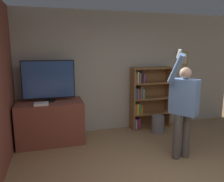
# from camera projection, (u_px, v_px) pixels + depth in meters

# --- Properties ---
(wall_back) EXTENTS (6.28, 0.09, 2.70)m
(wall_back) POSITION_uv_depth(u_px,v_px,m) (114.00, 72.00, 5.03)
(wall_back) COLOR #B2AD9E
(wall_back) RESTS_ON ground_plane
(tv_ledge) EXTENTS (1.29, 0.71, 0.85)m
(tv_ledge) POSITION_uv_depth(u_px,v_px,m) (51.00, 122.00, 4.43)
(tv_ledge) COLOR brown
(tv_ledge) RESTS_ON ground_plane
(television) EXTENTS (1.02, 0.22, 0.82)m
(television) POSITION_uv_depth(u_px,v_px,m) (49.00, 80.00, 4.32)
(television) COLOR black
(television) RESTS_ON tv_ledge
(game_console) EXTENTS (0.26, 0.17, 0.05)m
(game_console) POSITION_uv_depth(u_px,v_px,m) (41.00, 104.00, 4.07)
(game_console) COLOR white
(game_console) RESTS_ON tv_ledge
(bookshelf) EXTENTS (0.96, 0.28, 1.46)m
(bookshelf) POSITION_uv_depth(u_px,v_px,m) (147.00, 98.00, 5.18)
(bookshelf) COLOR brown
(bookshelf) RESTS_ON ground_plane
(person) EXTENTS (0.59, 0.55, 1.88)m
(person) POSITION_uv_depth(u_px,v_px,m) (184.00, 105.00, 3.66)
(person) COLOR #56514C
(person) RESTS_ON ground_plane
(waste_bin) EXTENTS (0.29, 0.29, 0.39)m
(waste_bin) POSITION_uv_depth(u_px,v_px,m) (158.00, 124.00, 4.98)
(waste_bin) COLOR gray
(waste_bin) RESTS_ON ground_plane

